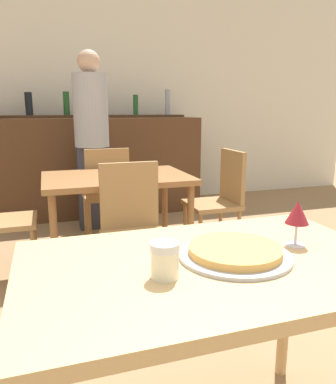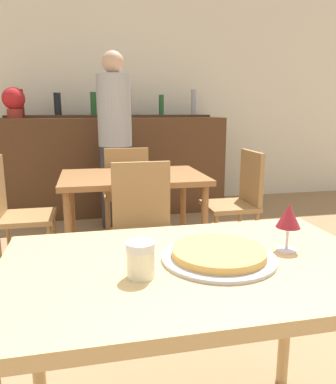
{
  "view_description": "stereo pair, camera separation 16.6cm",
  "coord_description": "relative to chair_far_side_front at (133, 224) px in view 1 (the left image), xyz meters",
  "views": [
    {
      "loc": [
        -0.46,
        -0.99,
        1.22
      ],
      "look_at": [
        0.04,
        0.55,
        0.86
      ],
      "focal_mm": 35.0,
      "sensor_mm": 36.0,
      "label": 1
    },
    {
      "loc": [
        -0.3,
        -1.04,
        1.22
      ],
      "look_at": [
        0.04,
        0.55,
        0.86
      ],
      "focal_mm": 35.0,
      "sensor_mm": 36.0,
      "label": 2
    }
  ],
  "objects": [
    {
      "name": "wine_glass",
      "position": [
        0.31,
        -1.18,
        0.36
      ],
      "size": [
        0.08,
        0.08,
        0.16
      ],
      "color": "silver",
      "rests_on": "dining_table_near"
    },
    {
      "name": "bar_counter",
      "position": [
        -0.03,
        2.2,
        0.05
      ],
      "size": [
        2.6,
        0.56,
        1.12
      ],
      "color": "#4C2D19",
      "rests_on": "ground_plane"
    },
    {
      "name": "person_standing",
      "position": [
        -0.05,
        1.62,
        0.45
      ],
      "size": [
        0.34,
        0.34,
        1.78
      ],
      "color": "#2D2D38",
      "rests_on": "ground_plane"
    },
    {
      "name": "dining_table_far",
      "position": [
        0.0,
        0.54,
        0.13
      ],
      "size": [
        1.08,
        0.75,
        0.73
      ],
      "color": "brown",
      "rests_on": "ground_plane"
    },
    {
      "name": "dining_table_near",
      "position": [
        -0.03,
        -1.21,
        0.16
      ],
      "size": [
        1.17,
        0.73,
        0.76
      ],
      "color": "tan",
      "rests_on": "ground_plane"
    },
    {
      "name": "cheese_shaker",
      "position": [
        -0.2,
        -1.28,
        0.29
      ],
      "size": [
        0.08,
        0.08,
        0.1
      ],
      "color": "beige",
      "rests_on": "dining_table_near"
    },
    {
      "name": "chair_far_side_front",
      "position": [
        0.0,
        0.0,
        0.0
      ],
      "size": [
        0.4,
        0.4,
        0.89
      ],
      "color": "olive",
      "rests_on": "ground_plane"
    },
    {
      "name": "chair_far_side_back",
      "position": [
        -0.0,
        1.09,
        0.0
      ],
      "size": [
        0.4,
        0.4,
        0.89
      ],
      "rotation": [
        0.0,
        0.0,
        3.14
      ],
      "color": "olive",
      "rests_on": "ground_plane"
    },
    {
      "name": "bar_back_shelf",
      "position": [
        -0.07,
        2.34,
        0.67
      ],
      "size": [
        2.39,
        0.24,
        0.33
      ],
      "color": "#4C2D19",
      "rests_on": "bar_counter"
    },
    {
      "name": "wall_back",
      "position": [
        -0.03,
        2.71,
        0.89
      ],
      "size": [
        8.0,
        0.05,
        2.8
      ],
      "color": "silver",
      "rests_on": "ground_plane"
    },
    {
      "name": "chair_far_side_right",
      "position": [
        0.87,
        0.54,
        0.0
      ],
      "size": [
        0.4,
        0.4,
        0.89
      ],
      "rotation": [
        0.0,
        0.0,
        -1.57
      ],
      "color": "olive",
      "rests_on": "ground_plane"
    },
    {
      "name": "pizza_tray",
      "position": [
        0.06,
        -1.21,
        0.26
      ],
      "size": [
        0.36,
        0.36,
        0.04
      ],
      "color": "#A3A3A8",
      "rests_on": "dining_table_near"
    }
  ]
}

